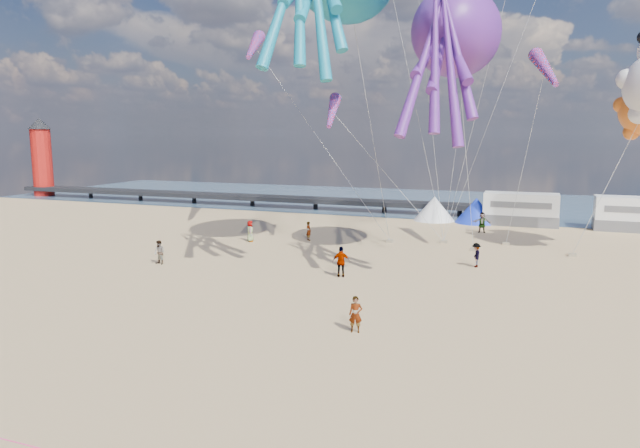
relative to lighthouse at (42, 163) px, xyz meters
The scene contains 24 objects.
ground 71.36m from the lighthouse, 38.16° to the right, with size 120.00×120.00×0.00m, color tan.
water 57.25m from the lighthouse, 11.11° to the left, with size 120.00×120.00×0.00m, color #38526B.
pier 28.22m from the lighthouse, ahead, with size 60.00×3.00×0.50m, color black.
lighthouse is the anchor object (origin of this frame).
motorhome_0 62.20m from the lighthouse, ahead, with size 6.60×2.50×3.00m, color silver.
motorhome_1 71.67m from the lighthouse, ahead, with size 6.60×2.50×3.00m, color silver.
tent_white 54.25m from the lighthouse, ahead, with size 4.00×4.00×2.40m, color white.
tent_blue 58.23m from the lighthouse, ahead, with size 4.00×4.00×2.40m, color #1933CC.
standing_person 67.40m from the lighthouse, 33.50° to the right, with size 0.58×0.38×1.59m, color tan.
beachgoer_0 46.89m from the lighthouse, 25.51° to the right, with size 0.61×0.40×1.66m, color #7F6659.
beachgoer_1 50.00m from the lighthouse, 36.02° to the right, with size 0.77×0.50×1.58m, color #7F6659.
beachgoer_2 64.12m from the lighthouse, 20.93° to the right, with size 0.76×0.59×1.57m, color #7F6659.
beachgoer_3 59.75m from the lighthouse, 28.32° to the right, with size 1.19×0.68×1.84m, color #7F6659.
beachgoer_4 59.88m from the lighthouse, ahead, with size 1.03×0.43×1.76m, color #7F6659.
beachgoer_5 49.89m from the lighthouse, 21.31° to the right, with size 1.42×0.45×1.53m, color #7F6659.
sandbag_a 55.39m from the lighthouse, 17.55° to the right, with size 0.50×0.35×0.22m, color gray.
sandbag_b 61.86m from the lighthouse, 16.57° to the right, with size 0.50×0.35×0.22m, color gray.
sandbag_c 68.15m from the lighthouse, 14.65° to the right, with size 0.50×0.35×0.22m, color gray.
sandbag_d 63.10m from the lighthouse, 13.30° to the right, with size 0.50×0.35×0.22m, color gray.
sandbag_e 58.89m from the lighthouse, 15.25° to the right, with size 0.50×0.35×0.22m, color gray.
kite_octopus_purple 63.07m from the lighthouse, 21.30° to the right, with size 4.51×10.51×12.02m, color #5B2284, non-canonical shape.
windsock_left 45.16m from the lighthouse, 21.46° to the right, with size 1.10×7.87×7.87m, color red, non-canonical shape.
windsock_mid 66.60m from the lighthouse, 16.83° to the right, with size 1.00×5.70×5.70m, color red, non-canonical shape.
windsock_right 52.88m from the lighthouse, 21.78° to the right, with size 0.90×4.73×4.73m, color red, non-canonical shape.
Camera 1 is at (6.96, -15.75, 8.51)m, focal length 32.00 mm.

